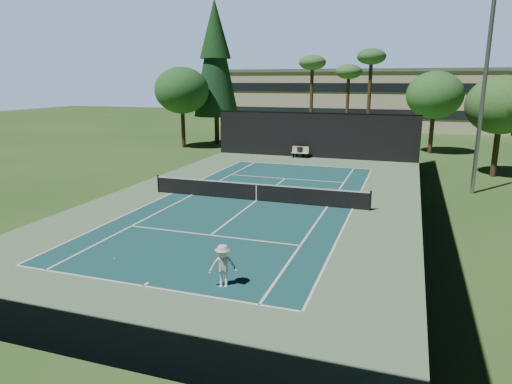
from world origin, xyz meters
TOP-DOWN VIEW (x-y plane):
  - ground at (0.00, 0.00)m, footprint 160.00×160.00m
  - apron_slab at (0.00, 0.00)m, footprint 18.00×32.00m
  - court_surface at (0.00, 0.00)m, footprint 10.97×23.77m
  - court_lines at (0.00, 0.00)m, footprint 11.07×23.87m
  - tennis_net at (0.00, 0.00)m, footprint 12.90×0.10m
  - fence at (0.00, 0.06)m, footprint 18.04×32.05m
  - player at (2.56, -11.02)m, footprint 1.11×0.87m
  - tennis_ball_a at (-2.36, -10.18)m, footprint 0.06×0.06m
  - tennis_ball_b at (-0.65, 0.88)m, footprint 0.08×0.08m
  - tennis_ball_c at (0.63, 2.85)m, footprint 0.07×0.07m
  - tennis_ball_d at (-4.21, 3.09)m, footprint 0.07×0.07m
  - park_bench at (-1.09, 15.52)m, footprint 1.50×0.45m
  - trash_bin at (-1.15, 15.66)m, footprint 0.56×0.56m
  - pine_tree at (-12.00, 22.00)m, footprint 4.80×4.80m
  - palm_a at (-2.00, 24.00)m, footprint 2.80×2.80m
  - palm_b at (1.50, 26.00)m, footprint 2.80×2.80m
  - palm_c at (4.00, 23.00)m, footprint 2.80×2.80m
  - decid_tree_a at (10.00, 22.00)m, footprint 5.12×5.12m
  - decid_tree_b at (14.00, 12.00)m, footprint 4.80×4.80m
  - decid_tree_c at (-14.00, 18.00)m, footprint 5.44×5.44m
  - campus_building at (0.00, 45.98)m, footprint 40.50×12.50m
  - light_pole at (12.00, 6.00)m, footprint 0.90×0.25m

SIDE VIEW (x-z plane):
  - ground at x=0.00m, z-range 0.00..0.00m
  - apron_slab at x=0.00m, z-range 0.00..0.01m
  - court_surface at x=0.00m, z-range 0.01..0.02m
  - court_lines at x=0.00m, z-range 0.02..0.02m
  - tennis_ball_a at x=-2.36m, z-range 0.00..0.06m
  - tennis_ball_d at x=-4.21m, z-range 0.00..0.07m
  - tennis_ball_c at x=0.63m, z-range 0.00..0.07m
  - tennis_ball_b at x=-0.65m, z-range 0.00..0.08m
  - trash_bin at x=-1.15m, z-range 0.01..0.95m
  - park_bench at x=-1.09m, z-range 0.03..1.06m
  - tennis_net at x=0.00m, z-range 0.01..1.11m
  - player at x=2.56m, z-range 0.00..1.50m
  - fence at x=0.00m, z-range -0.01..4.02m
  - campus_building at x=0.00m, z-range 0.06..8.36m
  - decid_tree_b at x=14.00m, z-range 1.51..8.65m
  - decid_tree_a at x=10.00m, z-range 1.61..9.23m
  - decid_tree_c at x=-14.00m, z-range 1.72..9.81m
  - light_pole at x=12.00m, z-range 0.35..12.57m
  - palm_b at x=1.50m, z-range 3.15..11.57m
  - palm_a at x=-2.00m, z-range 3.53..12.85m
  - palm_c at x=4.00m, z-range 3.72..13.49m
  - pine_tree at x=-12.00m, z-range 2.05..17.05m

